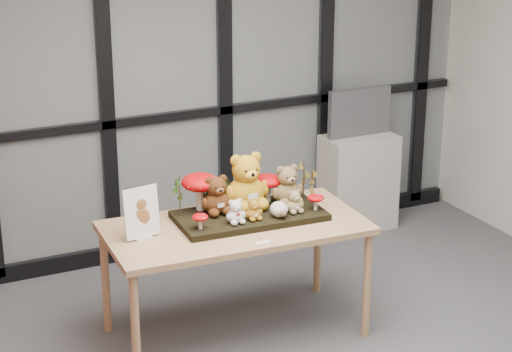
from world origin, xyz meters
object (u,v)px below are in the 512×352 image
display_table (235,235)px  mushroom_back_right (268,187)px  mushroom_front_left (200,221)px  bear_white_bow (235,210)px  plush_cream_hedgehog (279,209)px  diorama_tray (249,216)px  mushroom_back_left (200,190)px  monitor (359,112)px  sign_holder (142,215)px  bear_pooh_yellow (246,178)px  bear_small_yellow (254,208)px  cabinet (358,182)px  mushroom_front_right (316,201)px  bear_beige_small (294,200)px  bear_brown_medium (216,193)px  bear_tan_back (287,182)px

display_table → mushroom_back_right: bearing=33.2°
mushroom_front_left → bear_white_bow: bearing=-0.7°
bear_white_bow → plush_cream_hedgehog: (0.28, -0.03, -0.03)m
diorama_tray → mushroom_back_left: mushroom_back_left is taller
display_table → monitor: bearing=39.6°
display_table → sign_holder: (-0.57, 0.05, 0.21)m
bear_pooh_yellow → mushroom_back_right: bearing=14.0°
diorama_tray → bear_pooh_yellow: size_ratio=2.32×
bear_pooh_yellow → plush_cream_hedgehog: (0.11, -0.23, -0.14)m
bear_small_yellow → mushroom_front_left: (-0.34, 0.00, -0.02)m
diorama_tray → display_table: bearing=-153.4°
cabinet → mushroom_front_right: bearing=-131.3°
bear_beige_small → display_table: bearing=174.2°
bear_small_yellow → plush_cream_hedgehog: 0.16m
sign_holder → cabinet: size_ratio=0.40×
bear_brown_medium → bear_white_bow: size_ratio=1.60×
bear_tan_back → display_table: bearing=-162.9°
mushroom_back_left → sign_holder: bearing=-157.7°
bear_beige_small → mushroom_back_left: size_ratio=0.62×
bear_brown_medium → bear_beige_small: size_ratio=1.67×
cabinet → bear_brown_medium: bearing=-148.2°
display_table → bear_small_yellow: size_ratio=11.11×
mushroom_front_right → bear_tan_back: bearing=120.0°
mushroom_back_right → mushroom_front_left: (-0.55, -0.23, -0.05)m
bear_white_bow → plush_cream_hedgehog: bearing=-2.3°
bear_small_yellow → bear_beige_small: (0.28, -0.00, 0.01)m
monitor → bear_beige_small: bearing=-134.7°
bear_tan_back → mushroom_front_right: bearing=-56.8°
plush_cream_hedgehog → mushroom_front_right: mushroom_front_right is taller
mushroom_back_left → mushroom_back_right: bearing=-6.8°
bear_small_yellow → monitor: (1.51, 1.24, 0.11)m
display_table → monitor: 2.01m
bear_small_yellow → sign_holder: sign_holder is taller
mushroom_front_left → mushroom_front_right: mushroom_front_right is taller
mushroom_front_right → bear_beige_small: bearing=170.6°
bear_pooh_yellow → diorama_tray: bearing=-99.3°
bear_small_yellow → mushroom_back_left: (-0.23, 0.29, 0.06)m
bear_pooh_yellow → bear_tan_back: 0.27m
bear_beige_small → plush_cream_hedgehog: (-0.12, -0.03, -0.03)m
cabinet → diorama_tray: bearing=-143.0°
display_table → bear_pooh_yellow: 0.36m
display_table → bear_tan_back: bearing=17.1°
bear_tan_back → mushroom_front_left: bearing=-163.4°
bear_brown_medium → bear_white_bow: 0.20m
display_table → mushroom_back_right: 0.41m
mushroom_back_left → bear_small_yellow: bearing=-51.8°
display_table → bear_pooh_yellow: (0.14, 0.15, 0.30)m
bear_brown_medium → plush_cream_hedgehog: size_ratio=2.50×
display_table → plush_cream_hedgehog: 0.31m
bear_white_bow → sign_holder: 0.55m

